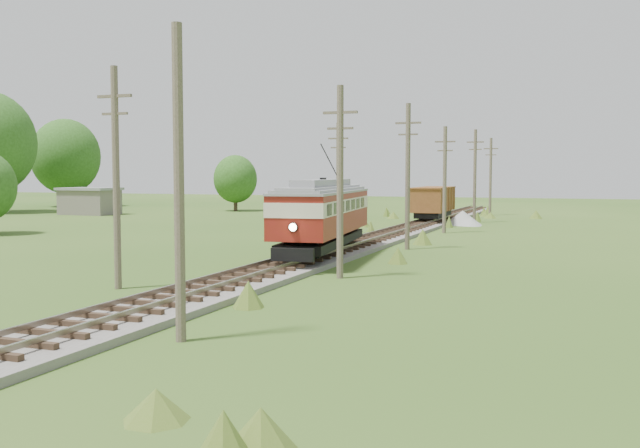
% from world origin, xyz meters
% --- Properties ---
extents(railbed_main, '(3.60, 96.00, 0.57)m').
position_xyz_m(railbed_main, '(0.00, 34.00, 0.19)').
color(railbed_main, '#605B54').
rests_on(railbed_main, ground).
extents(streetcar, '(4.52, 12.72, 5.76)m').
position_xyz_m(streetcar, '(0.00, 24.65, 2.67)').
color(streetcar, black).
rests_on(streetcar, ground).
extents(gondola, '(3.06, 8.76, 2.88)m').
position_xyz_m(gondola, '(0.00, 54.31, 2.12)').
color(gondola, black).
rests_on(gondola, ground).
extents(gravel_pile, '(3.64, 3.86, 1.32)m').
position_xyz_m(gravel_pile, '(3.02, 53.26, 0.62)').
color(gravel_pile, gray).
rests_on(gravel_pile, ground).
extents(utility_pole_r_1, '(0.30, 0.30, 8.80)m').
position_xyz_m(utility_pole_r_1, '(3.10, 5.00, 4.40)').
color(utility_pole_r_1, brown).
rests_on(utility_pole_r_1, ground).
extents(utility_pole_r_2, '(1.60, 0.30, 8.60)m').
position_xyz_m(utility_pole_r_2, '(3.30, 18.00, 4.42)').
color(utility_pole_r_2, brown).
rests_on(utility_pole_r_2, ground).
extents(utility_pole_r_3, '(1.60, 0.30, 9.00)m').
position_xyz_m(utility_pole_r_3, '(3.20, 31.00, 4.63)').
color(utility_pole_r_3, brown).
rests_on(utility_pole_r_3, ground).
extents(utility_pole_r_4, '(1.60, 0.30, 8.40)m').
position_xyz_m(utility_pole_r_4, '(3.00, 44.00, 4.32)').
color(utility_pole_r_4, brown).
rests_on(utility_pole_r_4, ground).
extents(utility_pole_r_5, '(1.60, 0.30, 8.90)m').
position_xyz_m(utility_pole_r_5, '(3.40, 57.00, 4.58)').
color(utility_pole_r_5, brown).
rests_on(utility_pole_r_5, ground).
extents(utility_pole_r_6, '(1.60, 0.30, 8.70)m').
position_xyz_m(utility_pole_r_6, '(3.20, 70.00, 4.47)').
color(utility_pole_r_6, brown).
rests_on(utility_pole_r_6, ground).
extents(utility_pole_l_a, '(1.60, 0.30, 9.00)m').
position_xyz_m(utility_pole_l_a, '(-4.20, 12.00, 4.63)').
color(utility_pole_l_a, brown).
rests_on(utility_pole_l_a, ground).
extents(utility_pole_l_b, '(1.60, 0.30, 8.60)m').
position_xyz_m(utility_pole_l_b, '(-4.50, 40.00, 4.42)').
color(utility_pole_l_b, brown).
rests_on(utility_pole_l_b, ground).
extents(tree_left_5, '(9.66, 9.66, 12.44)m').
position_xyz_m(tree_left_5, '(-56.00, 70.00, 7.12)').
color(tree_left_5, '#38281C').
rests_on(tree_left_5, ground).
extents(tree_mid_a, '(5.46, 5.46, 7.03)m').
position_xyz_m(tree_mid_a, '(-28.00, 68.00, 4.02)').
color(tree_mid_a, '#38281C').
rests_on(tree_mid_a, ground).
extents(shed, '(6.40, 4.40, 3.10)m').
position_xyz_m(shed, '(-40.00, 55.00, 1.57)').
color(shed, slate).
rests_on(shed, ground).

